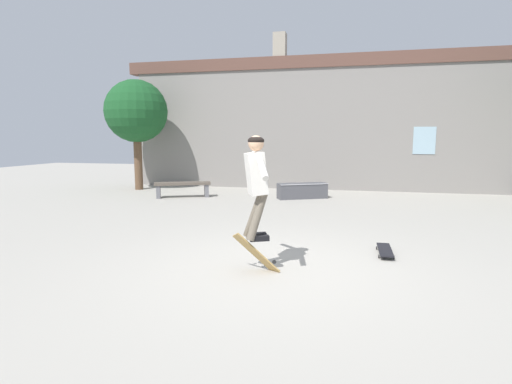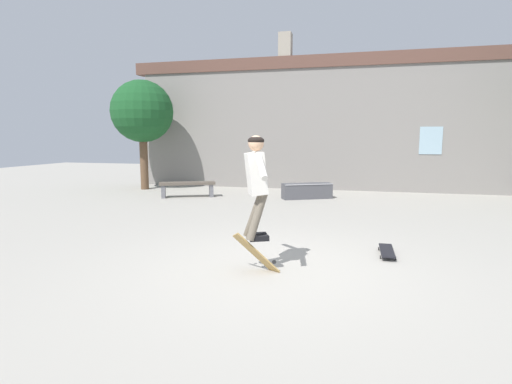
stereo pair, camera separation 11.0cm
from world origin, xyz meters
The scene contains 8 objects.
ground_plane centered at (0.00, 0.00, 0.00)m, with size 40.00×40.00×0.00m, color #A39E93.
building_backdrop centered at (-0.01, 9.03, 2.40)m, with size 14.49×0.52×5.46m.
tree_left centered at (-6.28, 7.43, 2.72)m, with size 2.16×2.16×3.82m.
park_bench centered at (-3.99, 6.00, 0.35)m, with size 1.71×1.04×0.47m.
skate_ledge centered at (-0.38, 6.62, 0.23)m, with size 1.53×1.06×0.47m.
skater centered at (-0.25, -0.17, 1.29)m, with size 0.58×1.15×1.41m.
skateboard_flipping centered at (-0.23, -0.20, 0.26)m, with size 0.67×0.33×0.63m.
skateboard_resting centered at (1.56, 1.06, 0.07)m, with size 0.24×0.78×0.08m.
Camera 2 is at (1.06, -5.33, 1.83)m, focal length 28.00 mm.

